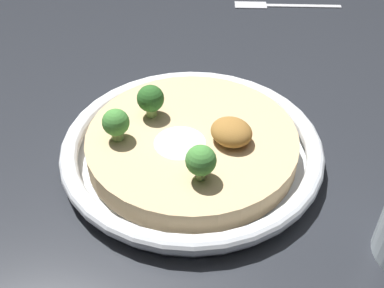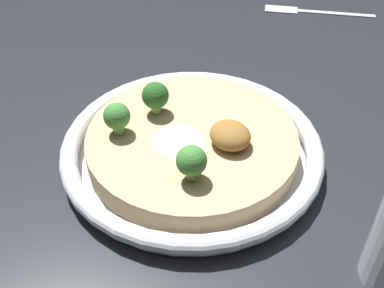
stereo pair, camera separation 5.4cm
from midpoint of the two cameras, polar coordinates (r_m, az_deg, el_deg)
ground_plane at (r=0.56m, az=2.78°, el=-1.85°), size 6.00×6.00×0.00m
risotto_bowl at (r=0.54m, az=2.84°, el=-0.49°), size 0.30×0.30×0.04m
cheese_sprinkle at (r=0.52m, az=1.24°, el=0.93°), size 0.06×0.06×0.02m
crispy_onion_garnish at (r=0.52m, az=7.54°, el=0.91°), size 0.05×0.04×0.03m
broccoli_back_right at (r=0.52m, az=-5.99°, el=3.08°), size 0.03×0.03×0.04m
broccoli_left at (r=0.47m, az=3.27°, el=-2.21°), size 0.03×0.03×0.04m
broccoli_right at (r=0.55m, az=-1.56°, el=5.57°), size 0.03×0.03×0.04m
fork_utensil at (r=0.90m, az=15.23°, el=14.93°), size 0.15×0.14×0.00m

